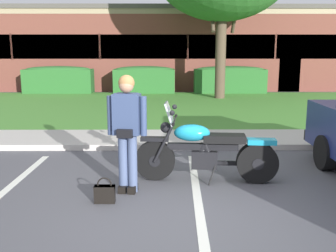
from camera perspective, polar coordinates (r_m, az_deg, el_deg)
ground_plane at (r=5.41m, az=2.10°, el=-11.34°), size 140.00×140.00×0.00m
curb_strip at (r=8.17m, az=1.21°, el=-2.98°), size 60.00×0.20×0.12m
concrete_walk at (r=9.00m, az=1.06°, el=-1.75°), size 60.00×1.50×0.08m
grass_lawn at (r=13.78m, az=0.54°, el=2.82°), size 60.00×8.21×0.06m
stall_stripe_1 at (r=5.61m, az=4.30°, el=-10.48°), size 0.24×4.40×0.01m
motorcycle at (r=6.20m, az=6.21°, el=-3.63°), size 2.24×0.82×1.26m
rider_person at (r=5.64m, az=-5.94°, el=0.12°), size 0.57×0.33×1.70m
handbag at (r=5.50m, az=-9.14°, el=-9.46°), size 0.28×0.13×0.36m
hedge_left at (r=18.34m, az=-15.54°, el=6.51°), size 3.03×0.90×1.24m
hedge_center_left at (r=17.74m, az=-3.45°, el=6.75°), size 2.70×0.90×1.24m
hedge_center_right at (r=17.95m, az=8.91°, el=6.69°), size 3.17×0.90×1.24m
brick_building at (r=24.25m, az=2.09°, el=11.18°), size 24.03×11.68×3.98m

